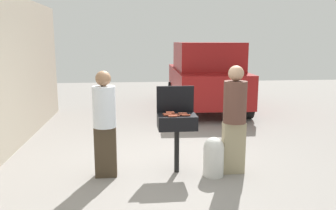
# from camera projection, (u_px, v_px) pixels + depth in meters

# --- Properties ---
(ground_plane) EXTENTS (24.00, 24.00, 0.00)m
(ground_plane) POSITION_uv_depth(u_px,v_px,m) (170.00, 168.00, 5.68)
(ground_plane) COLOR gray
(house_wall_side) EXTENTS (0.24, 8.00, 2.96)m
(house_wall_side) POSITION_uv_depth(u_px,v_px,m) (0.00, 74.00, 6.08)
(house_wall_side) COLOR #B2A893
(house_wall_side) RESTS_ON ground
(bbq_grill) EXTENTS (0.60, 0.44, 0.94)m
(bbq_grill) POSITION_uv_depth(u_px,v_px,m) (177.00, 124.00, 5.36)
(bbq_grill) COLOR black
(bbq_grill) RESTS_ON ground
(grill_lid_open) EXTENTS (0.60, 0.05, 0.42)m
(grill_lid_open) POSITION_uv_depth(u_px,v_px,m) (175.00, 99.00, 5.51)
(grill_lid_open) COLOR black
(grill_lid_open) RESTS_ON bbq_grill
(hot_dog_0) EXTENTS (0.13, 0.03, 0.03)m
(hot_dog_0) POSITION_uv_depth(u_px,v_px,m) (173.00, 116.00, 5.16)
(hot_dog_0) COLOR #B74C33
(hot_dog_0) RESTS_ON bbq_grill
(hot_dog_1) EXTENTS (0.13, 0.03, 0.03)m
(hot_dog_1) POSITION_uv_depth(u_px,v_px,m) (170.00, 112.00, 5.45)
(hot_dog_1) COLOR #B74C33
(hot_dog_1) RESTS_ON bbq_grill
(hot_dog_2) EXTENTS (0.13, 0.03, 0.03)m
(hot_dog_2) POSITION_uv_depth(u_px,v_px,m) (184.00, 115.00, 5.27)
(hot_dog_2) COLOR #B74C33
(hot_dog_2) RESTS_ON bbq_grill
(hot_dog_3) EXTENTS (0.13, 0.04, 0.03)m
(hot_dog_3) POSITION_uv_depth(u_px,v_px,m) (170.00, 113.00, 5.39)
(hot_dog_3) COLOR #B74C33
(hot_dog_3) RESTS_ON bbq_grill
(hot_dog_4) EXTENTS (0.13, 0.04, 0.03)m
(hot_dog_4) POSITION_uv_depth(u_px,v_px,m) (174.00, 114.00, 5.28)
(hot_dog_4) COLOR #AD4228
(hot_dog_4) RESTS_ON bbq_grill
(hot_dog_5) EXTENTS (0.13, 0.03, 0.03)m
(hot_dog_5) POSITION_uv_depth(u_px,v_px,m) (167.00, 114.00, 5.32)
(hot_dog_5) COLOR #C6593D
(hot_dog_5) RESTS_ON bbq_grill
(hot_dog_6) EXTENTS (0.13, 0.04, 0.03)m
(hot_dog_6) POSITION_uv_depth(u_px,v_px,m) (182.00, 113.00, 5.37)
(hot_dog_6) COLOR #C6593D
(hot_dog_6) RESTS_ON bbq_grill
(hot_dog_7) EXTENTS (0.13, 0.03, 0.03)m
(hot_dog_7) POSITION_uv_depth(u_px,v_px,m) (168.00, 115.00, 5.24)
(hot_dog_7) COLOR #AD4228
(hot_dog_7) RESTS_ON bbq_grill
(hot_dog_8) EXTENTS (0.13, 0.03, 0.03)m
(hot_dog_8) POSITION_uv_depth(u_px,v_px,m) (186.00, 115.00, 5.23)
(hot_dog_8) COLOR #B74C33
(hot_dog_8) RESTS_ON bbq_grill
(hot_dog_9) EXTENTS (0.13, 0.03, 0.03)m
(hot_dog_9) POSITION_uv_depth(u_px,v_px,m) (176.00, 116.00, 5.20)
(hot_dog_9) COLOR #C6593D
(hot_dog_9) RESTS_ON bbq_grill
(propane_tank) EXTENTS (0.32, 0.32, 0.62)m
(propane_tank) POSITION_uv_depth(u_px,v_px,m) (214.00, 156.00, 5.30)
(propane_tank) COLOR silver
(propane_tank) RESTS_ON ground
(person_left) EXTENTS (0.34, 0.34, 1.64)m
(person_left) POSITION_uv_depth(u_px,v_px,m) (105.00, 120.00, 5.17)
(person_left) COLOR #3F3323
(person_left) RESTS_ON ground
(person_right) EXTENTS (0.36, 0.36, 1.70)m
(person_right) POSITION_uv_depth(u_px,v_px,m) (234.00, 116.00, 5.32)
(person_right) COLOR gray
(person_right) RESTS_ON ground
(parked_minivan) EXTENTS (2.16, 4.47, 2.02)m
(parked_minivan) POSITION_uv_depth(u_px,v_px,m) (205.00, 75.00, 10.46)
(parked_minivan) COLOR maroon
(parked_minivan) RESTS_ON ground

